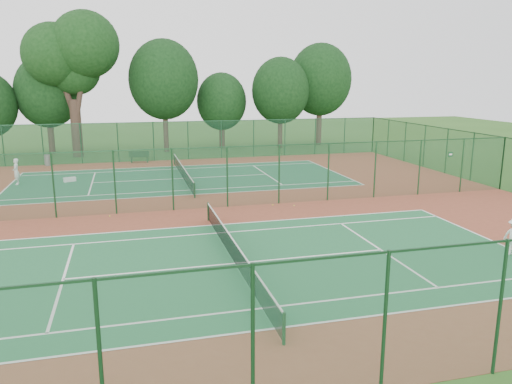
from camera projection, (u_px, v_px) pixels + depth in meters
ground at (201, 208)px, 28.25m from camera, size 120.00×120.00×0.00m
red_pad at (201, 208)px, 28.25m from camera, size 40.00×36.00×0.01m
court_near at (235, 263)px, 19.76m from camera, size 23.77×10.97×0.01m
court_far at (183, 178)px, 36.75m from camera, size 23.77×10.97×0.01m
fence_north at (171, 141)px, 44.86m from camera, size 40.00×0.09×3.50m
fence_south at (321, 332)px, 10.88m from camera, size 40.00×0.09×3.50m
fence_east at (502, 163)px, 32.79m from camera, size 0.09×36.00×3.50m
fence_divider at (200, 178)px, 27.87m from camera, size 40.00×0.09×3.50m
tennis_net_near at (234, 251)px, 19.64m from camera, size 0.10×12.90×0.97m
tennis_net_far at (183, 171)px, 36.63m from camera, size 0.10×12.90×0.97m
player_far at (16, 172)px, 34.46m from camera, size 0.51×0.71×1.81m
trash_bin at (47, 160)px, 42.17m from camera, size 0.69×0.69×0.94m
bench at (139, 157)px, 43.69m from camera, size 1.74×0.66×1.05m
kit_bag at (70, 180)px, 35.59m from camera, size 0.88×0.56×0.31m
stray_ball_a at (273, 205)px, 28.89m from camera, size 0.08×0.08×0.08m
stray_ball_b at (294, 205)px, 28.77m from camera, size 0.06×0.06×0.06m
stray_ball_c at (110, 216)px, 26.53m from camera, size 0.07×0.07×0.07m
big_tree at (72, 54)px, 45.35m from camera, size 8.65×6.33×13.28m
evergreen_row at (171, 151)px, 51.27m from camera, size 39.00×5.00×12.00m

